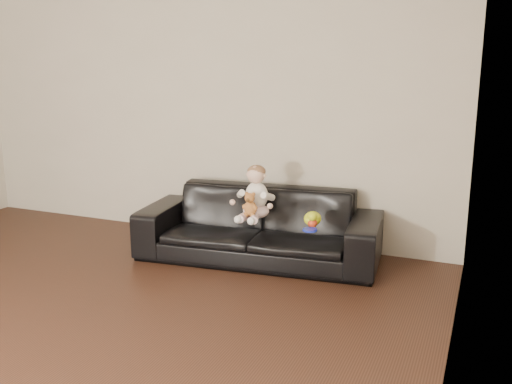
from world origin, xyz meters
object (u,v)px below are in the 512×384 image
at_px(sofa, 259,225).
at_px(toy_blue_disc, 310,230).
at_px(baby, 255,195).
at_px(teddy_bear, 250,205).
at_px(toy_green, 313,219).
at_px(toy_rattle, 312,223).

height_order(sofa, toy_blue_disc, sofa).
bearing_deg(baby, teddy_bear, -95.95).
height_order(toy_green, toy_rattle, toy_green).
height_order(sofa, toy_green, sofa).
relative_size(baby, toy_rattle, 5.79).
xyz_separation_m(sofa, baby, (0.01, -0.11, 0.29)).
xyz_separation_m(toy_green, toy_blue_disc, (0.02, -0.14, -0.05)).
bearing_deg(toy_rattle, baby, 171.22).
bearing_deg(teddy_bear, toy_green, -4.56).
relative_size(sofa, toy_rattle, 26.43).
height_order(toy_rattle, toy_blue_disc, toy_rattle).
xyz_separation_m(sofa, teddy_bear, (0.02, -0.24, 0.24)).
bearing_deg(toy_rattle, toy_blue_disc, -84.80).
xyz_separation_m(baby, toy_rattle, (0.52, -0.08, -0.16)).
distance_m(toy_rattle, toy_blue_disc, 0.09).
bearing_deg(baby, sofa, 87.32).
distance_m(sofa, teddy_bear, 0.35).
height_order(sofa, teddy_bear, teddy_bear).
height_order(sofa, baby, baby).
height_order(toy_green, toy_blue_disc, toy_green).
bearing_deg(toy_blue_disc, toy_rattle, 95.20).
distance_m(toy_green, toy_rattle, 0.06).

